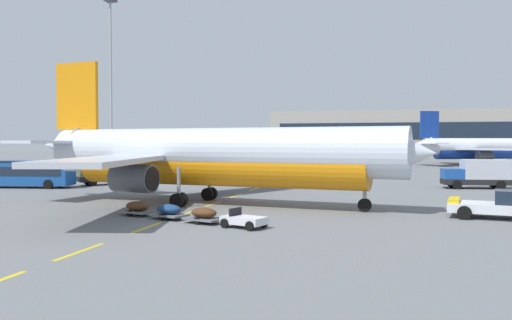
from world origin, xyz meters
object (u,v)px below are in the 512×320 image
(airliner_foreground, at_px, (210,156))
(apron_light_mast_near, at_px, (111,66))
(airliner_mid_left, at_px, (484,148))
(catering_truck, at_px, (191,169))
(apron_shuttle_bus, at_px, (18,172))
(baggage_train, at_px, (186,213))
(ground_power_truck, at_px, (111,171))
(pushback_tug, at_px, (501,205))
(fuel_service_truck, at_px, (478,173))

(airliner_foreground, xyz_separation_m, apron_light_mast_near, (-33.54, 43.78, 14.41))
(airliner_mid_left, bearing_deg, catering_truck, -126.74)
(apron_shuttle_bus, relative_size, baggage_train, 1.08)
(airliner_foreground, relative_size, baggage_train, 3.06)
(baggage_train, bearing_deg, airliner_foreground, 99.29)
(airliner_foreground, distance_m, apron_light_mast_near, 57.01)
(airliner_mid_left, height_order, ground_power_truck, airliner_mid_left)
(catering_truck, height_order, apron_light_mast_near, apron_light_mast_near)
(airliner_mid_left, height_order, apron_shuttle_bus, airliner_mid_left)
(airliner_mid_left, distance_m, apron_light_mast_near, 77.65)
(airliner_foreground, xyz_separation_m, ground_power_truck, (-17.87, 15.76, -2.30))
(airliner_foreground, distance_m, apron_shuttle_bus, 27.40)
(pushback_tug, xyz_separation_m, catering_truck, (-30.98, 23.98, 0.74))
(airliner_foreground, distance_m, airliner_mid_left, 86.37)
(pushback_tug, distance_m, catering_truck, 39.19)
(airliner_mid_left, bearing_deg, airliner_foreground, -113.07)
(airliner_mid_left, bearing_deg, apron_light_mast_near, -152.11)
(pushback_tug, relative_size, fuel_service_truck, 0.88)
(airliner_mid_left, bearing_deg, fuel_service_truck, -99.97)
(airliner_foreground, xyz_separation_m, apron_shuttle_bus, (-25.62, 9.45, -2.20))
(airliner_foreground, xyz_separation_m, fuel_service_truck, (23.51, 20.63, -2.30))
(pushback_tug, bearing_deg, airliner_foreground, 172.08)
(catering_truck, height_order, fuel_service_truck, same)
(airliner_mid_left, height_order, apron_light_mast_near, apron_light_mast_near)
(pushback_tug, relative_size, apron_shuttle_bus, 0.52)
(apron_shuttle_bus, relative_size, fuel_service_truck, 1.70)
(pushback_tug, distance_m, apron_shuttle_bus, 48.46)
(apron_shuttle_bus, relative_size, apron_light_mast_near, 0.41)
(airliner_foreground, relative_size, pushback_tug, 5.43)
(airliner_mid_left, distance_m, ground_power_truck, 82.08)
(baggage_train, bearing_deg, apron_light_mast_near, 123.57)
(airliner_mid_left, relative_size, baggage_train, 2.76)
(airliner_mid_left, relative_size, apron_shuttle_bus, 2.55)
(catering_truck, relative_size, baggage_train, 0.61)
(apron_shuttle_bus, distance_m, ground_power_truck, 9.99)
(airliner_foreground, bearing_deg, apron_light_mast_near, 127.46)
(fuel_service_truck, xyz_separation_m, apron_light_mast_near, (-57.05, 23.15, 16.72))
(baggage_train, relative_size, apron_light_mast_near, 0.38)
(airliner_foreground, bearing_deg, pushback_tug, -7.92)
(airliner_foreground, bearing_deg, catering_truck, 114.92)
(fuel_service_truck, relative_size, ground_power_truck, 1.08)
(fuel_service_truck, distance_m, ground_power_truck, 41.67)
(ground_power_truck, bearing_deg, airliner_mid_left, 50.92)
(airliner_mid_left, xyz_separation_m, catering_truck, (-43.62, -58.43, -2.06))
(pushback_tug, height_order, apron_light_mast_near, apron_light_mast_near)
(apron_shuttle_bus, xyz_separation_m, ground_power_truck, (7.75, 6.30, -0.10))
(airliner_mid_left, xyz_separation_m, ground_power_truck, (-51.72, -63.70, -2.06))
(baggage_train, bearing_deg, pushback_tug, 16.97)
(apron_light_mast_near, bearing_deg, pushback_tug, -40.48)
(pushback_tug, bearing_deg, fuel_service_truck, 84.44)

